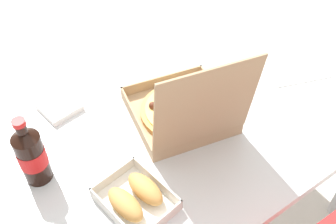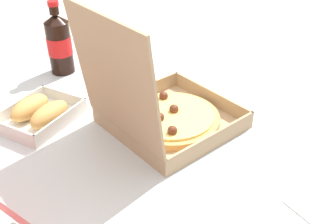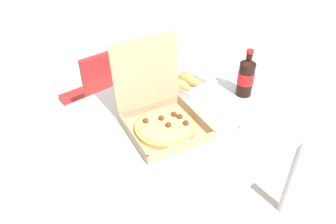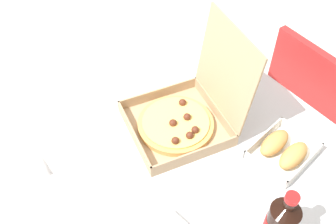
{
  "view_description": "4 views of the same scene",
  "coord_description": "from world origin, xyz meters",
  "px_view_note": "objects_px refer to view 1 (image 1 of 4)",
  "views": [
    {
      "loc": [
        0.54,
        0.67,
        1.63
      ],
      "look_at": [
        0.04,
        -0.04,
        0.72
      ],
      "focal_mm": 43.51,
      "sensor_mm": 36.0,
      "label": 1
    },
    {
      "loc": [
        -0.48,
        0.66,
        1.29
      ],
      "look_at": [
        0.01,
        -0.0,
        0.75
      ],
      "focal_mm": 42.92,
      "sensor_mm": 36.0,
      "label": 2
    },
    {
      "loc": [
        -0.62,
        -0.77,
        1.53
      ],
      "look_at": [
        0.04,
        -0.0,
        0.78
      ],
      "focal_mm": 34.31,
      "sensor_mm": 36.0,
      "label": 3
    },
    {
      "loc": [
        0.64,
        -0.51,
        1.66
      ],
      "look_at": [
        -0.02,
        -0.02,
        0.76
      ],
      "focal_mm": 41.56,
      "sensor_mm": 36.0,
      "label": 4
    }
  ],
  "objects_px": {
    "cola_bottle": "(31,155)",
    "paper_menu": "(294,69)",
    "bread_side_box": "(136,198)",
    "pizza_box_open": "(183,111)",
    "napkin_pile": "(60,107)"
  },
  "relations": [
    {
      "from": "cola_bottle",
      "to": "paper_menu",
      "type": "distance_m",
      "value": 0.91
    },
    {
      "from": "bread_side_box",
      "to": "cola_bottle",
      "type": "height_order",
      "value": "cola_bottle"
    },
    {
      "from": "pizza_box_open",
      "to": "napkin_pile",
      "type": "distance_m",
      "value": 0.39
    },
    {
      "from": "cola_bottle",
      "to": "napkin_pile",
      "type": "xyz_separation_m",
      "value": [
        -0.15,
        -0.2,
        -0.08
      ]
    },
    {
      "from": "pizza_box_open",
      "to": "cola_bottle",
      "type": "height_order",
      "value": "pizza_box_open"
    },
    {
      "from": "bread_side_box",
      "to": "paper_menu",
      "type": "bearing_deg",
      "value": -169.75
    },
    {
      "from": "pizza_box_open",
      "to": "cola_bottle",
      "type": "distance_m",
      "value": 0.45
    },
    {
      "from": "bread_side_box",
      "to": "cola_bottle",
      "type": "distance_m",
      "value": 0.29
    },
    {
      "from": "bread_side_box",
      "to": "paper_menu",
      "type": "height_order",
      "value": "bread_side_box"
    },
    {
      "from": "pizza_box_open",
      "to": "paper_menu",
      "type": "xyz_separation_m",
      "value": [
        -0.46,
        0.03,
        -0.05
      ]
    },
    {
      "from": "bread_side_box",
      "to": "cola_bottle",
      "type": "xyz_separation_m",
      "value": [
        0.17,
        -0.22,
        0.07
      ]
    },
    {
      "from": "cola_bottle",
      "to": "paper_menu",
      "type": "height_order",
      "value": "cola_bottle"
    },
    {
      "from": "pizza_box_open",
      "to": "napkin_pile",
      "type": "bearing_deg",
      "value": -43.1
    },
    {
      "from": "paper_menu",
      "to": "napkin_pile",
      "type": "xyz_separation_m",
      "value": [
        0.75,
        -0.29,
        0.01
      ]
    },
    {
      "from": "bread_side_box",
      "to": "paper_menu",
      "type": "distance_m",
      "value": 0.75
    }
  ]
}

